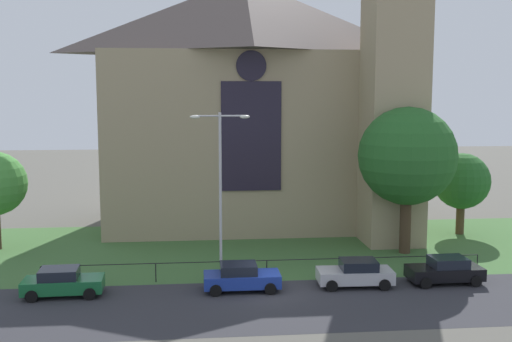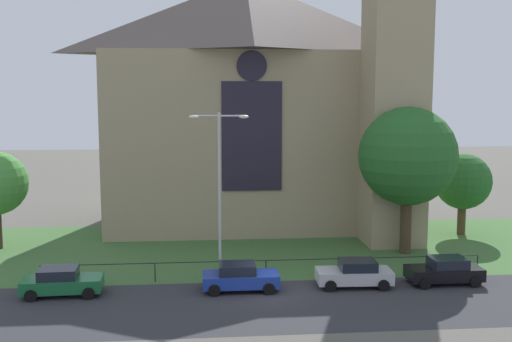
% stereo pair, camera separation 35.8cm
% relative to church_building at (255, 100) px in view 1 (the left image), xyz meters
% --- Properties ---
extents(ground, '(160.00, 160.00, 0.00)m').
position_rel_church_building_xyz_m(ground, '(-0.91, -7.77, -10.27)').
color(ground, '#56544C').
extents(road_asphalt, '(120.00, 8.00, 0.01)m').
position_rel_church_building_xyz_m(road_asphalt, '(-0.91, -19.77, -10.27)').
color(road_asphalt, '#2D2D33').
rests_on(road_asphalt, ground).
extents(grass_verge, '(120.00, 20.00, 0.01)m').
position_rel_church_building_xyz_m(grass_verge, '(-0.91, -9.77, -10.27)').
color(grass_verge, '#3D6633').
rests_on(grass_verge, ground).
extents(church_building, '(23.20, 16.20, 26.00)m').
position_rel_church_building_xyz_m(church_building, '(0.00, 0.00, 0.00)').
color(church_building, tan).
rests_on(church_building, ground).
extents(iron_railing, '(25.81, 0.07, 1.13)m').
position_rel_church_building_xyz_m(iron_railing, '(-0.77, -15.27, -9.32)').
color(iron_railing, black).
rests_on(iron_railing, ground).
extents(tree_right_near, '(6.60, 6.60, 9.96)m').
position_rel_church_building_xyz_m(tree_right_near, '(9.31, -10.29, -3.66)').
color(tree_right_near, '#423021').
rests_on(tree_right_near, ground).
extents(tree_right_far, '(4.30, 4.30, 6.30)m').
position_rel_church_building_xyz_m(tree_right_far, '(15.50, -5.17, -6.16)').
color(tree_right_far, '#4C3823').
rests_on(tree_right_far, ground).
extents(streetlamp_near, '(3.37, 0.26, 9.75)m').
position_rel_church_building_xyz_m(streetlamp_near, '(-3.46, -15.37, -4.21)').
color(streetlamp_near, '#B2B2B7').
rests_on(streetlamp_near, ground).
extents(parked_car_green, '(4.27, 2.15, 1.51)m').
position_rel_church_building_xyz_m(parked_car_green, '(-12.04, -17.21, -9.53)').
color(parked_car_green, '#196033').
rests_on(parked_car_green, ground).
extents(parked_car_blue, '(4.21, 2.03, 1.51)m').
position_rel_church_building_xyz_m(parked_car_blue, '(-2.43, -17.25, -9.53)').
color(parked_car_blue, '#1E3899').
rests_on(parked_car_blue, ground).
extents(parked_car_silver, '(4.27, 2.17, 1.51)m').
position_rel_church_building_xyz_m(parked_car_silver, '(4.06, -17.13, -9.53)').
color(parked_car_silver, '#B7B7BC').
rests_on(parked_car_silver, ground).
extents(parked_car_black, '(4.23, 2.09, 1.51)m').
position_rel_church_building_xyz_m(parked_car_black, '(9.33, -17.08, -9.53)').
color(parked_car_black, black).
rests_on(parked_car_black, ground).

